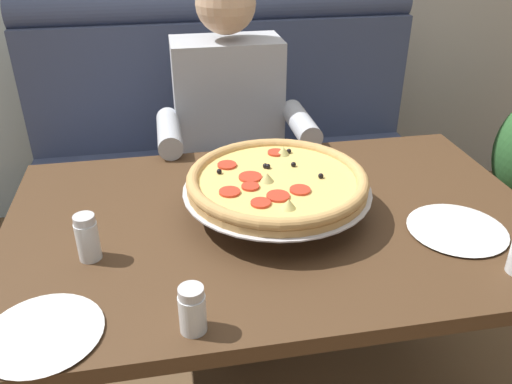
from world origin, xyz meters
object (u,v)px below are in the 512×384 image
object	(u,v)px
pizza	(277,182)
plate_near_left	(457,227)
booth_bench	(231,173)
shaker_parmesan	(88,240)
plate_near_right	(42,331)
diner_main	(232,131)
shaker_oregano	(193,312)
dining_table	(275,242)

from	to	relation	value
pizza	plate_near_left	distance (m)	0.47
booth_bench	shaker_parmesan	xyz separation A→B (m)	(-0.46, -1.01, 0.38)
plate_near_right	pizza	bearing A→B (deg)	33.96
diner_main	shaker_parmesan	xyz separation A→B (m)	(-0.44, -0.74, 0.07)
plate_near_right	plate_near_left	bearing A→B (deg)	11.13
pizza	shaker_oregano	xyz separation A→B (m)	(-0.25, -0.40, -0.05)
booth_bench	dining_table	world-z (taller)	booth_bench
diner_main	plate_near_right	world-z (taller)	diner_main
diner_main	pizza	xyz separation A→B (m)	(0.03, -0.62, 0.11)
pizza	shaker_oregano	world-z (taller)	pizza
plate_near_left	diner_main	bearing A→B (deg)	120.04
pizza	plate_near_right	bearing A→B (deg)	-146.04
booth_bench	diner_main	distance (m)	0.41
dining_table	plate_near_right	world-z (taller)	plate_near_right
shaker_oregano	shaker_parmesan	size ratio (longest dim) A/B	0.88
dining_table	diner_main	world-z (taller)	diner_main
dining_table	pizza	xyz separation A→B (m)	(0.01, 0.02, 0.17)
shaker_parmesan	plate_near_left	xyz separation A→B (m)	(0.89, -0.05, -0.04)
pizza	shaker_parmesan	world-z (taller)	pizza
booth_bench	diner_main	xyz separation A→B (m)	(-0.02, -0.27, 0.31)
diner_main	plate_near_right	distance (m)	1.10
shaker_parmesan	plate_near_left	bearing A→B (deg)	-3.22
diner_main	shaker_parmesan	world-z (taller)	diner_main
diner_main	pizza	bearing A→B (deg)	-87.18
plate_near_left	shaker_parmesan	bearing A→B (deg)	176.78
dining_table	plate_near_right	bearing A→B (deg)	-147.53
booth_bench	dining_table	size ratio (longest dim) A/B	1.22
diner_main	plate_near_right	xyz separation A→B (m)	(-0.50, -0.98, 0.03)
plate_near_right	booth_bench	bearing A→B (deg)	67.00
diner_main	shaker_oregano	size ratio (longest dim) A/B	12.62
shaker_parmesan	booth_bench	bearing A→B (deg)	65.37
shaker_parmesan	plate_near_right	world-z (taller)	shaker_parmesan
plate_near_left	booth_bench	bearing A→B (deg)	112.26
pizza	shaker_oregano	size ratio (longest dim) A/B	4.84
booth_bench	plate_near_right	bearing A→B (deg)	-113.00
booth_bench	pizza	world-z (taller)	booth_bench
dining_table	pizza	bearing A→B (deg)	75.47
diner_main	plate_near_left	bearing A→B (deg)	-59.96
shaker_oregano	shaker_parmesan	world-z (taller)	shaker_parmesan
dining_table	plate_near_right	xyz separation A→B (m)	(-0.53, -0.34, 0.09)
plate_near_left	dining_table	bearing A→B (deg)	161.19
booth_bench	shaker_oregano	world-z (taller)	booth_bench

